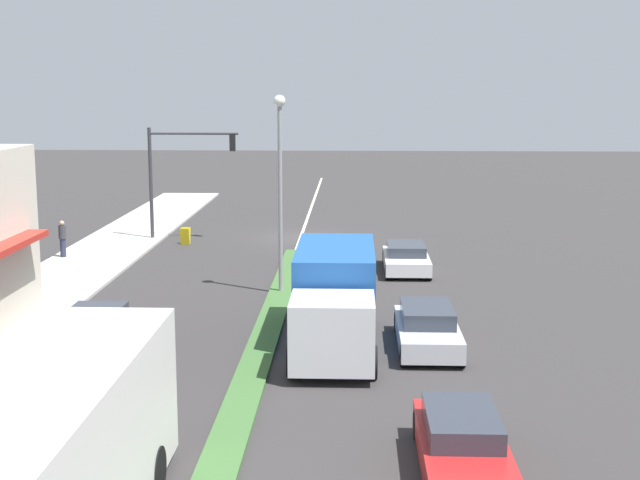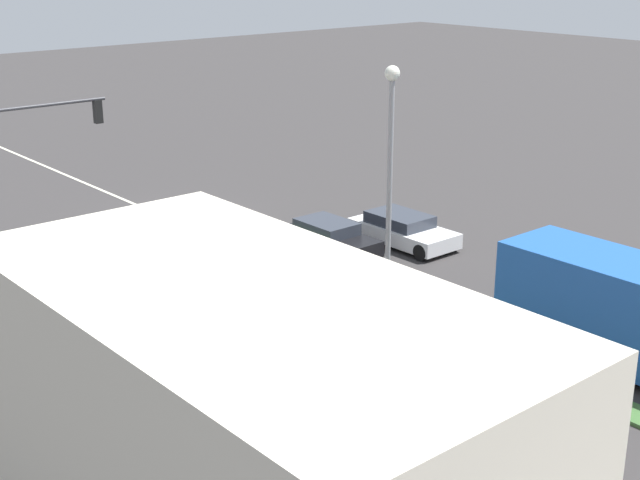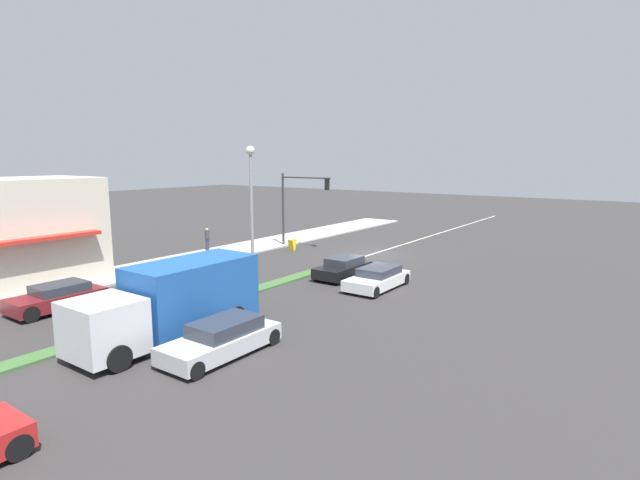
{
  "view_description": "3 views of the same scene",
  "coord_description": "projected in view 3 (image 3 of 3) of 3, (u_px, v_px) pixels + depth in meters",
  "views": [
    {
      "loc": [
        -2.76,
        45.54,
        7.83
      ],
      "look_at": [
        -1.55,
        14.1,
        2.34
      ],
      "focal_mm": 50.0,
      "sensor_mm": 36.0,
      "label": 1
    },
    {
      "loc": [
        17.89,
        30.44,
        10.67
      ],
      "look_at": [
        0.4,
        9.84,
        1.71
      ],
      "focal_mm": 50.0,
      "sensor_mm": 36.0,
      "label": 2
    },
    {
      "loc": [
        -17.5,
        31.08,
        6.85
      ],
      "look_at": [
        -1.43,
        8.53,
        2.31
      ],
      "focal_mm": 28.0,
      "sensor_mm": 36.0,
      "label": 3
    }
  ],
  "objects": [
    {
      "name": "delivery_truck",
      "position": [
        174.0,
        300.0,
        19.14
      ],
      "size": [
        2.44,
        7.5,
        2.87
      ],
      "color": "silver",
      "rests_on": "ground"
    },
    {
      "name": "lane_marking_center",
      "position": [
        372.0,
        254.0,
        36.11
      ],
      "size": [
        0.16,
        60.0,
        0.01
      ],
      "primitive_type": "cube",
      "color": "beige",
      "rests_on": "ground"
    },
    {
      "name": "suv_black",
      "position": [
        343.0,
        268.0,
        28.88
      ],
      "size": [
        1.77,
        3.84,
        1.2
      ],
      "color": "black",
      "rests_on": "ground"
    },
    {
      "name": "ground_plane",
      "position": [
        167.0,
        318.0,
        21.64
      ],
      "size": [
        160.0,
        160.0,
        0.0
      ],
      "primitive_type": "plane",
      "color": "#333030"
    },
    {
      "name": "pedestrian",
      "position": [
        207.0,
        239.0,
        36.88
      ],
      "size": [
        0.34,
        0.34,
        1.66
      ],
      "color": "#282D42",
      "rests_on": "sidewalk_right"
    },
    {
      "name": "sedan_silver",
      "position": [
        222.0,
        339.0,
        17.5
      ],
      "size": [
        1.82,
        4.46,
        1.25
      ],
      "color": "#B7BABF",
      "rests_on": "ground"
    },
    {
      "name": "sidewalk_right",
      "position": [
        51.0,
        288.0,
        26.39
      ],
      "size": [
        4.0,
        73.0,
        0.12
      ],
      "primitive_type": "cube",
      "color": "#B2AFA8",
      "rests_on": "ground"
    },
    {
      "name": "warning_aframe_sign",
      "position": [
        292.0,
        245.0,
        37.43
      ],
      "size": [
        0.45,
        0.53,
        0.84
      ],
      "color": "yellow",
      "rests_on": "ground"
    },
    {
      "name": "street_lamp",
      "position": [
        251.0,
        200.0,
        25.27
      ],
      "size": [
        0.44,
        0.44,
        7.37
      ],
      "color": "gray",
      "rests_on": "median_strip"
    },
    {
      "name": "traffic_signal_main",
      "position": [
        297.0,
        197.0,
        38.24
      ],
      "size": [
        4.59,
        0.34,
        5.6
      ],
      "color": "#333338",
      "rests_on": "sidewalk_right"
    },
    {
      "name": "sedan_maroon",
      "position": [
        57.0,
        297.0,
        22.69
      ],
      "size": [
        1.88,
        3.97,
        1.21
      ],
      "color": "maroon",
      "rests_on": "ground"
    },
    {
      "name": "van_white",
      "position": [
        378.0,
        278.0,
        26.52
      ],
      "size": [
        1.89,
        4.21,
        1.15
      ],
      "color": "silver",
      "rests_on": "ground"
    }
  ]
}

